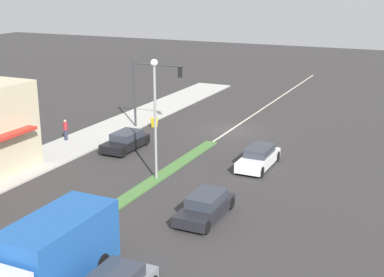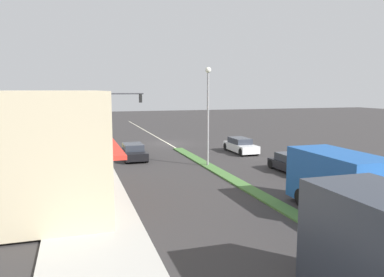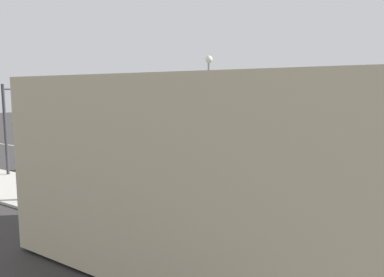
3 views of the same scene
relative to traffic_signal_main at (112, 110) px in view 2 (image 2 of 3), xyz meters
name	(u,v)px [view 2 (image 2 of 3)]	position (x,y,z in m)	size (l,w,h in m)	color
ground_plane	(236,182)	(-6.12, 15.40, -3.90)	(160.00, 160.00, 0.00)	#333030
sidewalk_right	(89,196)	(2.88, 15.90, -3.84)	(4.00, 73.00, 0.12)	#B2AFA8
median_strip	(328,233)	(-6.12, 24.40, -3.85)	(0.90, 46.00, 0.10)	#477538
lane_marking_center	(168,143)	(-6.12, -2.60, -3.90)	(0.16, 60.00, 0.01)	beige
building_corner_store	(50,146)	(4.70, 16.33, -0.96)	(5.96, 10.90, 5.64)	#C6B793
traffic_signal_main	(112,110)	(0.00, 0.00, 0.00)	(4.59, 0.34, 5.60)	#333338
street_lamp	(208,104)	(-6.12, 10.10, 0.88)	(0.44, 0.44, 7.37)	gray
pedestrian	(67,152)	(4.12, 5.83, -2.94)	(0.34, 0.34, 1.60)	#282D42
warning_aframe_sign	(112,144)	(0.02, -0.70, -3.47)	(0.45, 0.53, 0.84)	yellow
delivery_truck	(351,187)	(-8.32, 23.00, -2.43)	(2.44, 7.50, 2.87)	silver
suv_black	(133,152)	(-1.12, 5.65, -3.27)	(1.84, 4.12, 1.31)	black
sedan_dark	(293,164)	(-11.12, 13.93, -3.28)	(1.79, 4.17, 1.29)	black
van_white	(240,146)	(-11.12, 5.23, -3.24)	(1.73, 4.43, 1.36)	silver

